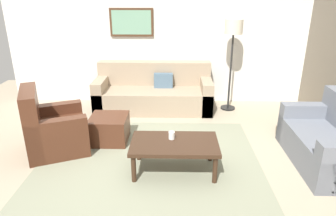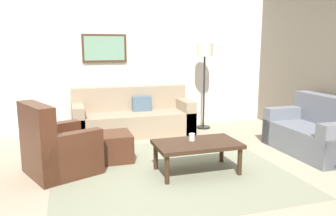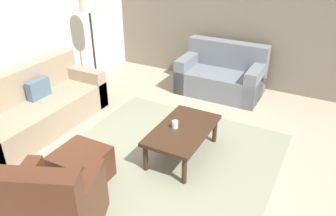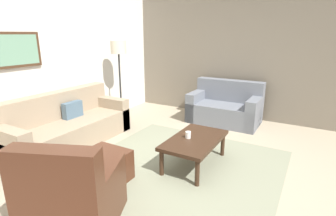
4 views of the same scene
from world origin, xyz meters
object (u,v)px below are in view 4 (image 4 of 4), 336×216
armchair_leather (72,201)px  lamp_standing (119,56)px  couch_main (65,127)px  ottoman (104,168)px  cup (188,135)px  framed_artwork (14,50)px  couch_loveseat (226,108)px  coffee_table (195,142)px

armchair_leather → lamp_standing: 3.49m
couch_main → ottoman: couch_main is taller
ottoman → cup: bearing=-36.8°
couch_main → framed_artwork: 1.44m
cup → lamp_standing: 2.58m
armchair_leather → framed_artwork: size_ratio=1.25×
ottoman → armchair_leather: bearing=-156.9°
couch_loveseat → coffee_table: couch_loveseat is taller
armchair_leather → coffee_table: (1.76, -0.49, 0.05)m
ottoman → cup: 1.23m
ottoman → coffee_table: (1.00, -0.81, 0.16)m
coffee_table → lamp_standing: bearing=64.7°
couch_main → framed_artwork: framed_artwork is taller
lamp_standing → armchair_leather: bearing=-148.3°
couch_main → ottoman: 1.57m
coffee_table → framed_artwork: size_ratio=1.31×
couch_main → armchair_leather: bearing=-127.5°
couch_loveseat → framed_artwork: bearing=140.7°
couch_main → couch_loveseat: 3.24m
couch_loveseat → cup: bearing=-176.4°
couch_main → lamp_standing: bearing=-1.1°
framed_artwork → couch_loveseat: bearing=-39.3°
couch_loveseat → armchair_leather: (-3.88, 0.26, 0.01)m
couch_loveseat → framed_artwork: 4.05m
armchair_leather → ottoman: 0.83m
armchair_leather → couch_loveseat: bearing=-3.9°
coffee_table → cup: size_ratio=11.36×
couch_loveseat → coffee_table: size_ratio=1.32×
coffee_table → lamp_standing: (1.05, 2.23, 1.05)m
couch_main → lamp_standing: 1.83m
lamp_standing → framed_artwork: bearing=167.3°
couch_main → coffee_table: 2.30m
lamp_standing → framed_artwork: (-1.90, 0.43, 0.20)m
couch_loveseat → armchair_leather: armchair_leather is taller
armchair_leather → lamp_standing: bearing=31.7°
armchair_leather → coffee_table: armchair_leather is taller
couch_loveseat → lamp_standing: 2.53m
cup → framed_artwork: 2.93m
armchair_leather → framed_artwork: bearing=67.1°
couch_main → framed_artwork: size_ratio=2.63×
couch_loveseat → cup: 2.16m
lamp_standing → framed_artwork: size_ratio=2.03×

